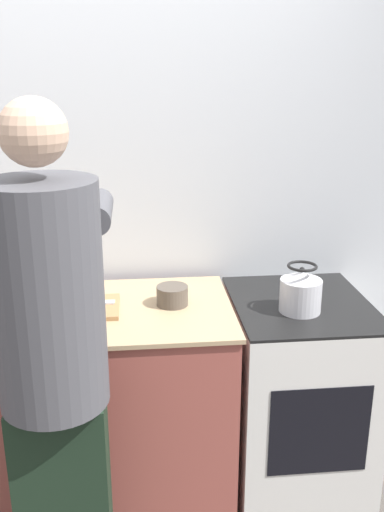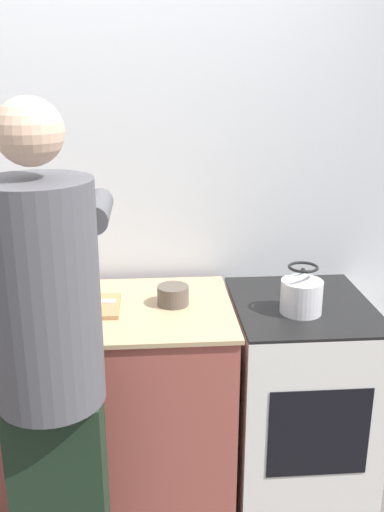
{
  "view_description": "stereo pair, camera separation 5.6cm",
  "coord_description": "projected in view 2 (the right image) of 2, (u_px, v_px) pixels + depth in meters",
  "views": [
    {
      "loc": [
        0.21,
        -1.86,
        1.86
      ],
      "look_at": [
        0.42,
        0.23,
        1.16
      ],
      "focal_mm": 40.0,
      "sensor_mm": 36.0,
      "label": 1
    },
    {
      "loc": [
        0.27,
        -1.86,
        1.86
      ],
      "look_at": [
        0.42,
        0.23,
        1.16
      ],
      "focal_mm": 40.0,
      "sensor_mm": 36.0,
      "label": 2
    }
  ],
  "objects": [
    {
      "name": "wall_back",
      "position": [
        91.0,
        194.0,
        2.62
      ],
      "size": [
        8.0,
        0.05,
        2.6
      ],
      "color": "silver",
      "rests_on": "ground_plane"
    },
    {
      "name": "counter",
      "position": [
        22.0,
        407.0,
        2.47
      ],
      "size": [
        1.81,
        0.67,
        0.91
      ],
      "color": "#9E4C42",
      "rests_on": "ground_plane"
    },
    {
      "name": "oven",
      "position": [
        297.0,
        395.0,
        2.57
      ],
      "size": [
        0.58,
        0.68,
        0.9
      ],
      "color": "silver",
      "rests_on": "ground_plane"
    },
    {
      "name": "person",
      "position": [
        51.0,
        362.0,
        1.8
      ],
      "size": [
        0.38,
        0.62,
        1.78
      ],
      "color": "black",
      "rests_on": "ground_plane"
    },
    {
      "name": "cutting_board",
      "position": [
        77.0,
        307.0,
        2.34
      ],
      "size": [
        0.35,
        0.24,
        0.02
      ],
      "color": "#A87A4C",
      "rests_on": "counter"
    },
    {
      "name": "knife",
      "position": [
        89.0,
        301.0,
        2.37
      ],
      "size": [
        0.21,
        0.05,
        0.01
      ],
      "rotation": [
        0.0,
        0.0,
        -0.07
      ],
      "color": "silver",
      "rests_on": "cutting_board"
    },
    {
      "name": "kettle",
      "position": [
        302.0,
        293.0,
        2.31
      ],
      "size": [
        0.17,
        0.17,
        0.2
      ],
      "color": "silver",
      "rests_on": "oven"
    },
    {
      "name": "bowl_prep",
      "position": [
        173.0,
        295.0,
        2.38
      ],
      "size": [
        0.13,
        0.13,
        0.08
      ],
      "color": "brown",
      "rests_on": "counter"
    }
  ]
}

